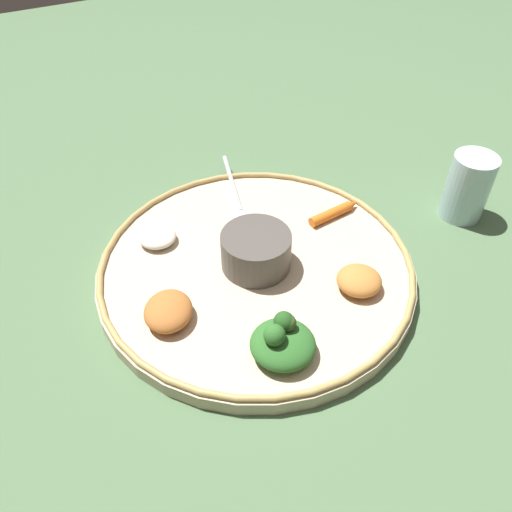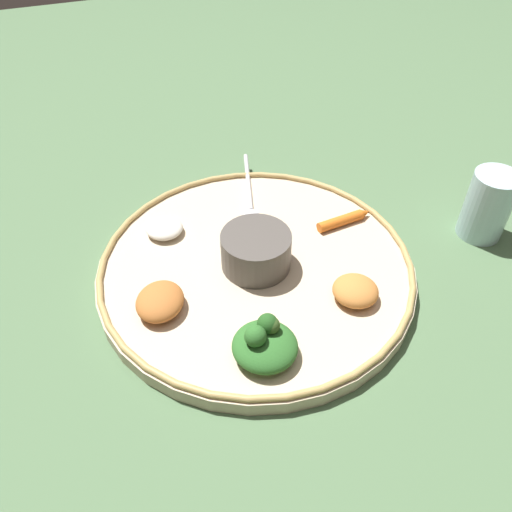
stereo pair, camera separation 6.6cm
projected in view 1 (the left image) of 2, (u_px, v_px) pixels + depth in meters
ground_plane at (256, 275)px, 0.68m from camera, size 2.40×2.40×0.00m
platter at (256, 270)px, 0.68m from camera, size 0.41×0.41×0.02m
platter_rim at (256, 263)px, 0.67m from camera, size 0.40×0.40×0.01m
center_bowl at (256, 250)px, 0.65m from camera, size 0.09×0.09×0.05m
spoon at (237, 200)px, 0.76m from camera, size 0.17×0.06×0.01m
greens_pile at (282, 341)px, 0.56m from camera, size 0.10×0.10×0.05m
carrot_near_spoon at (334, 213)px, 0.74m from camera, size 0.02×0.09×0.01m
mound_squash at (359, 281)px, 0.63m from camera, size 0.08×0.08×0.03m
mound_chickpea at (168, 311)px, 0.60m from camera, size 0.08×0.08×0.03m
mound_rice_white at (157, 237)px, 0.70m from camera, size 0.07×0.07×0.02m
drinking_glass at (466, 190)px, 0.75m from camera, size 0.06×0.06×0.10m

